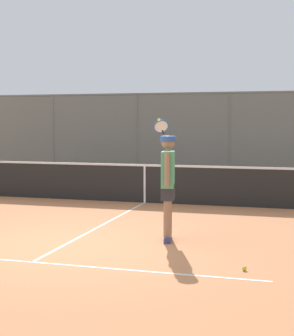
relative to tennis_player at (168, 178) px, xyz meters
The scene contains 6 objects.
ground_plane 2.03m from the tennis_player, 27.45° to the left, with size 60.00×60.00×0.00m, color #C67A4C.
court_line_markings 2.90m from the tennis_player, 55.27° to the left, with size 8.70×10.61×0.01m.
fence_backdrop 9.10m from the tennis_player, 80.25° to the right, with size 18.42×1.37×2.97m.
tennis_net 4.24m from the tennis_player, 68.52° to the right, with size 11.18×0.09×1.07m.
tennis_player is the anchor object (origin of this frame).
tennis_ball_near_baseline 2.33m from the tennis_player, 133.74° to the left, with size 0.07×0.07×0.07m, color #C1D138.
Camera 1 is at (-3.63, 7.80, 2.02)m, focal length 56.32 mm.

